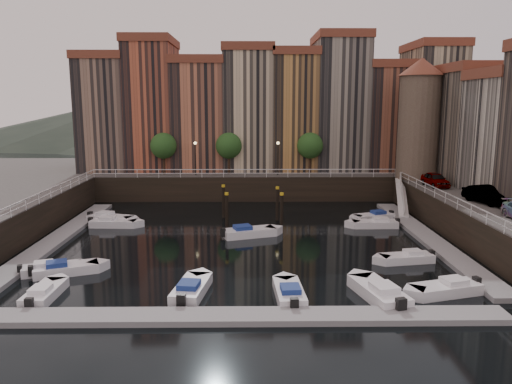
{
  "coord_description": "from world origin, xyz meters",
  "views": [
    {
      "loc": [
        0.63,
        -43.0,
        11.92
      ],
      "look_at": [
        1.18,
        4.0,
        3.39
      ],
      "focal_mm": 35.0,
      "sensor_mm": 36.0,
      "label": 1
    }
  ],
  "objects_px": {
    "boat_left_0": "(64,269)",
    "car_a": "(435,180)",
    "mooring_pilings": "(252,207)",
    "corner_tower": "(419,117)",
    "boat_left_1": "(50,269)",
    "car_b": "(487,196)",
    "boat_left_3": "(113,223)",
    "gangway": "(402,195)"
  },
  "relations": [
    {
      "from": "car_a",
      "to": "car_b",
      "type": "distance_m",
      "value": 9.06
    },
    {
      "from": "car_a",
      "to": "car_b",
      "type": "bearing_deg",
      "value": -85.82
    },
    {
      "from": "car_b",
      "to": "boat_left_3",
      "type": "bearing_deg",
      "value": 156.8
    },
    {
      "from": "mooring_pilings",
      "to": "boat_left_1",
      "type": "bearing_deg",
      "value": -134.73
    },
    {
      "from": "mooring_pilings",
      "to": "car_b",
      "type": "xyz_separation_m",
      "value": [
        20.61,
        -5.51,
        2.13
      ]
    },
    {
      "from": "corner_tower",
      "to": "car_a",
      "type": "relative_size",
      "value": 3.18
    },
    {
      "from": "gangway",
      "to": "car_a",
      "type": "distance_m",
      "value": 3.8
    },
    {
      "from": "car_a",
      "to": "gangway",
      "type": "bearing_deg",
      "value": 152.18
    },
    {
      "from": "boat_left_0",
      "to": "car_b",
      "type": "bearing_deg",
      "value": -6.92
    },
    {
      "from": "car_b",
      "to": "corner_tower",
      "type": "bearing_deg",
      "value": 79.6
    },
    {
      "from": "mooring_pilings",
      "to": "corner_tower",
      "type": "bearing_deg",
      "value": 25.89
    },
    {
      "from": "mooring_pilings",
      "to": "car_a",
      "type": "relative_size",
      "value": 1.41
    },
    {
      "from": "corner_tower",
      "to": "boat_left_0",
      "type": "height_order",
      "value": "corner_tower"
    },
    {
      "from": "mooring_pilings",
      "to": "boat_left_0",
      "type": "distance_m",
      "value": 19.76
    },
    {
      "from": "corner_tower",
      "to": "gangway",
      "type": "xyz_separation_m",
      "value": [
        -2.9,
        -4.5,
        -8.28
      ]
    },
    {
      "from": "mooring_pilings",
      "to": "boat_left_0",
      "type": "xyz_separation_m",
      "value": [
        -13.23,
        -14.62,
        -1.29
      ]
    },
    {
      "from": "boat_left_0",
      "to": "car_b",
      "type": "relative_size",
      "value": 0.98
    },
    {
      "from": "gangway",
      "to": "mooring_pilings",
      "type": "relative_size",
      "value": 1.36
    },
    {
      "from": "boat_left_0",
      "to": "car_a",
      "type": "xyz_separation_m",
      "value": [
        32.57,
        18.09,
        3.38
      ]
    },
    {
      "from": "corner_tower",
      "to": "boat_left_3",
      "type": "relative_size",
      "value": 2.94
    },
    {
      "from": "boat_left_0",
      "to": "boat_left_3",
      "type": "distance_m",
      "value": 13.53
    },
    {
      "from": "mooring_pilings",
      "to": "boat_left_0",
      "type": "height_order",
      "value": "mooring_pilings"
    },
    {
      "from": "corner_tower",
      "to": "car_a",
      "type": "xyz_separation_m",
      "value": [
        0.14,
        -5.85,
        -6.45
      ]
    },
    {
      "from": "boat_left_0",
      "to": "car_a",
      "type": "bearing_deg",
      "value": 7.05
    },
    {
      "from": "gangway",
      "to": "car_a",
      "type": "xyz_separation_m",
      "value": [
        3.04,
        -1.35,
        1.82
      ]
    },
    {
      "from": "corner_tower",
      "to": "boat_left_3",
      "type": "height_order",
      "value": "corner_tower"
    },
    {
      "from": "boat_left_1",
      "to": "boat_left_3",
      "type": "height_order",
      "value": "boat_left_3"
    },
    {
      "from": "boat_left_0",
      "to": "mooring_pilings",
      "type": "bearing_deg",
      "value": 25.87
    },
    {
      "from": "gangway",
      "to": "mooring_pilings",
      "type": "xyz_separation_m",
      "value": [
        -16.3,
        -4.82,
        -0.27
      ]
    },
    {
      "from": "boat_left_1",
      "to": "boat_left_3",
      "type": "xyz_separation_m",
      "value": [
        0.76,
        13.32,
        0.04
      ]
    },
    {
      "from": "boat_left_3",
      "to": "car_b",
      "type": "xyz_separation_m",
      "value": [
        34.13,
        -4.41,
        3.42
      ]
    },
    {
      "from": "boat_left_1",
      "to": "car_a",
      "type": "relative_size",
      "value": 0.98
    },
    {
      "from": "boat_left_0",
      "to": "boat_left_1",
      "type": "relative_size",
      "value": 1.09
    },
    {
      "from": "car_a",
      "to": "boat_left_1",
      "type": "bearing_deg",
      "value": -155.86
    },
    {
      "from": "corner_tower",
      "to": "boat_left_1",
      "type": "relative_size",
      "value": 3.24
    },
    {
      "from": "boat_left_0",
      "to": "boat_left_1",
      "type": "height_order",
      "value": "boat_left_0"
    },
    {
      "from": "mooring_pilings",
      "to": "boat_left_0",
      "type": "bearing_deg",
      "value": -132.13
    },
    {
      "from": "gangway",
      "to": "boat_left_1",
      "type": "relative_size",
      "value": 1.95
    },
    {
      "from": "boat_left_1",
      "to": "car_a",
      "type": "height_order",
      "value": "car_a"
    },
    {
      "from": "boat_left_3",
      "to": "car_a",
      "type": "xyz_separation_m",
      "value": [
        32.87,
        4.56,
        3.38
      ]
    },
    {
      "from": "car_a",
      "to": "corner_tower",
      "type": "bearing_deg",
      "value": 87.55
    },
    {
      "from": "boat_left_0",
      "to": "boat_left_3",
      "type": "relative_size",
      "value": 0.99
    }
  ]
}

